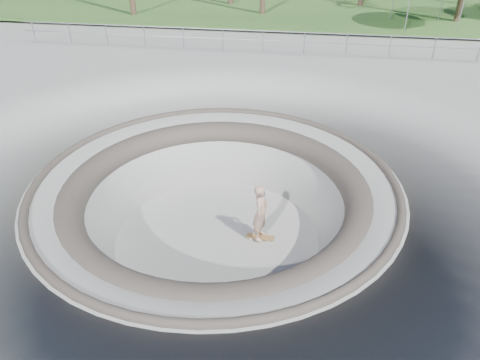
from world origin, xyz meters
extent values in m
plane|color=gray|center=(0.00, 0.00, 0.00)|extent=(180.00, 180.00, 0.00)
torus|color=gray|center=(0.00, 0.00, -2.00)|extent=(14.00, 14.00, 4.00)
cylinder|color=gray|center=(0.00, 0.00, -1.95)|extent=(6.60, 6.60, 0.10)
torus|color=#4A423B|center=(0.00, 0.00, -0.02)|extent=(10.24, 10.24, 0.24)
torus|color=#4A423B|center=(0.00, 0.00, -0.45)|extent=(8.91, 8.91, 0.81)
ellipsoid|color=brown|center=(-22.00, 55.00, -6.44)|extent=(50.40, 36.00, 23.40)
ellipsoid|color=brown|center=(8.00, 60.00, -7.87)|extent=(61.60, 44.00, 28.60)
cylinder|color=#92969A|center=(0.00, 12.00, 1.17)|extent=(25.00, 0.05, 0.05)
cylinder|color=#92969A|center=(0.00, 12.00, 0.72)|extent=(25.00, 0.05, 0.05)
cube|color=olive|center=(1.29, 0.07, -1.83)|extent=(0.82, 0.28, 0.02)
cylinder|color=#A9A9AE|center=(1.29, 0.07, -1.86)|extent=(0.05, 0.17, 0.04)
cylinder|color=#A9A9AE|center=(1.29, 0.07, -1.86)|extent=(0.05, 0.17, 0.04)
cylinder|color=silver|center=(1.29, 0.07, -1.87)|extent=(0.06, 0.03, 0.06)
cylinder|color=silver|center=(1.29, 0.07, -1.87)|extent=(0.06, 0.03, 0.06)
cylinder|color=silver|center=(1.29, 0.07, -1.87)|extent=(0.06, 0.03, 0.06)
cylinder|color=silver|center=(1.29, 0.07, -1.87)|extent=(0.06, 0.03, 0.06)
imported|color=tan|center=(1.29, 0.07, -0.93)|extent=(0.52, 0.70, 1.77)
cylinder|color=#92969A|center=(7.11, 16.56, 1.41)|extent=(0.06, 0.06, 2.26)
cylinder|color=#92969A|center=(9.99, 16.56, 1.41)|extent=(0.06, 0.06, 2.26)
cylinder|color=#92969A|center=(7.11, 19.44, 1.41)|extent=(0.06, 0.06, 2.26)
cylinder|color=#92969A|center=(9.99, 19.44, 1.41)|extent=(0.06, 0.06, 2.26)
camera|label=1|loc=(2.34, -10.79, 6.94)|focal=35.00mm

